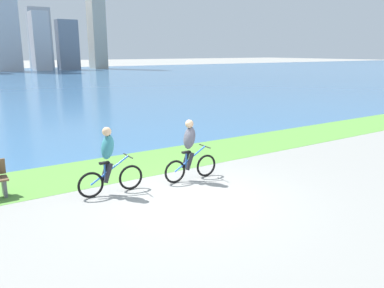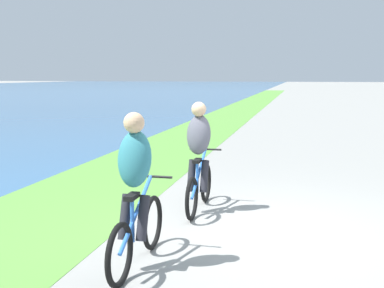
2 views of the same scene
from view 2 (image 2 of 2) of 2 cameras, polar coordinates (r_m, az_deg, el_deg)
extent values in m
plane|color=gray|center=(6.35, 9.10, -10.67)|extent=(300.00, 300.00, 0.00)
cube|color=#59933D|center=(7.31, -17.57, -8.36)|extent=(120.00, 2.62, 0.01)
torus|color=black|center=(7.68, 1.72, -4.76)|extent=(0.63, 0.06, 0.63)
torus|color=black|center=(6.71, -0.03, -6.69)|extent=(0.63, 0.06, 0.63)
cylinder|color=blue|center=(7.10, 0.87, -3.49)|extent=(0.99, 0.04, 0.60)
cylinder|color=blue|center=(6.99, 0.64, -4.10)|extent=(0.04, 0.04, 0.47)
cube|color=black|center=(6.94, 0.64, -2.06)|extent=(0.24, 0.10, 0.05)
cylinder|color=black|center=(7.52, 1.66, -0.64)|extent=(0.03, 0.52, 0.03)
ellipsoid|color=#595966|center=(6.98, 0.83, 1.16)|extent=(0.40, 0.36, 0.65)
sphere|color=#D8AD84|center=(6.94, 0.84, 4.27)|extent=(0.22, 0.22, 0.22)
cylinder|color=#26262D|center=(7.06, -0.06, -3.87)|extent=(0.27, 0.11, 0.49)
cylinder|color=#26262D|center=(7.02, 1.53, -3.95)|extent=(0.27, 0.11, 0.49)
torus|color=black|center=(5.66, -4.83, -9.53)|extent=(0.65, 0.06, 0.65)
torus|color=black|center=(4.74, -8.83, -13.22)|extent=(0.65, 0.06, 0.65)
cylinder|color=blue|center=(5.09, -6.79, -8.27)|extent=(1.01, 0.04, 0.61)
cylinder|color=blue|center=(4.98, -7.30, -9.23)|extent=(0.04, 0.04, 0.47)
cube|color=black|center=(4.91, -7.36, -6.38)|extent=(0.24, 0.10, 0.05)
cylinder|color=black|center=(5.47, -5.07, -3.96)|extent=(0.03, 0.52, 0.03)
ellipsoid|color=teal|center=(4.93, -7.02, -1.80)|extent=(0.40, 0.36, 0.65)
sphere|color=#D8AD84|center=(4.87, -7.10, 2.60)|extent=(0.22, 0.22, 0.22)
cylinder|color=#26262D|center=(5.06, -8.17, -8.78)|extent=(0.27, 0.11, 0.49)
cylinder|color=#26262D|center=(4.99, -6.01, -8.98)|extent=(0.27, 0.11, 0.49)
camera|label=1|loc=(7.15, 94.08, 10.62)|focal=35.95mm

